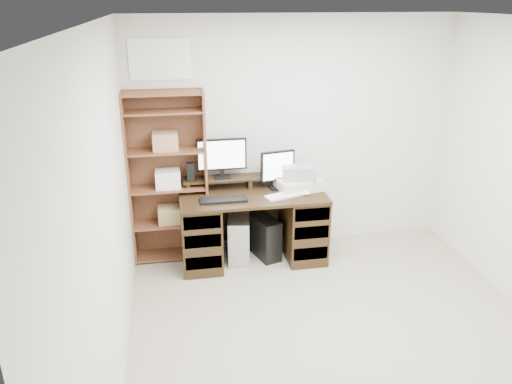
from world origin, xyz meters
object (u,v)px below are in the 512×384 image
object	(u,v)px
tower_black	(264,237)
printer	(298,184)
bookshelf	(168,176)
monitor_small	(278,168)
monitor_wide	(222,156)
tower_silver	(239,237)
desk	(252,225)

from	to	relation	value
tower_black	printer	bearing A→B (deg)	-14.95
bookshelf	printer	bearing A→B (deg)	-6.70
printer	bookshelf	xyz separation A→B (m)	(-1.35, 0.16, 0.11)
monitor_small	bookshelf	size ratio (longest dim) A/B	0.23
bookshelf	monitor_small	bearing A→B (deg)	-4.60
monitor_wide	printer	distance (m)	0.86
tower_silver	bookshelf	bearing A→B (deg)	175.70
desk	tower_silver	bearing A→B (deg)	164.01
monitor_wide	tower_silver	xyz separation A→B (m)	(0.15, -0.19, -0.86)
printer	tower_silver	distance (m)	0.85
tower_silver	bookshelf	distance (m)	0.99
monitor_wide	tower_silver	bearing A→B (deg)	-52.87
printer	bookshelf	size ratio (longest dim) A/B	0.25
desk	tower_black	xyz separation A→B (m)	(0.14, 0.04, -0.17)
monitor_small	tower_black	xyz separation A→B (m)	(-0.15, -0.08, -0.75)
bookshelf	tower_silver	bearing A→B (deg)	-13.68
tower_black	desk	bearing A→B (deg)	179.25
monitor_small	bookshelf	xyz separation A→B (m)	(-1.14, 0.09, -0.05)
monitor_small	printer	world-z (taller)	monitor_small
tower_silver	tower_black	bearing A→B (deg)	9.38
monitor_wide	bookshelf	xyz separation A→B (m)	(-0.57, -0.02, -0.18)
tower_silver	bookshelf	xyz separation A→B (m)	(-0.71, 0.17, 0.67)
tower_black	bookshelf	world-z (taller)	bookshelf
desk	bookshelf	xyz separation A→B (m)	(-0.85, 0.21, 0.53)
tower_black	bookshelf	size ratio (longest dim) A/B	0.27
tower_silver	tower_black	size ratio (longest dim) A/B	1.01
printer	tower_black	distance (m)	0.69
monitor_wide	monitor_small	xyz separation A→B (m)	(0.57, -0.11, -0.13)
desk	tower_silver	size ratio (longest dim) A/B	3.06
desk	monitor_small	xyz separation A→B (m)	(0.29, 0.12, 0.58)
tower_silver	tower_black	world-z (taller)	tower_silver
desk	monitor_small	size ratio (longest dim) A/B	3.70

